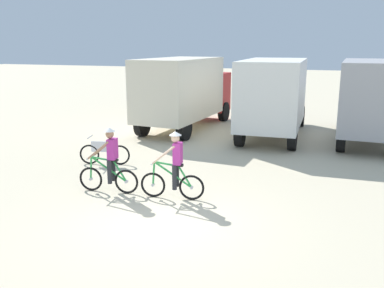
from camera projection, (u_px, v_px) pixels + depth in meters
ground_plane at (161, 223)px, 9.57m from camera, size 120.00×120.00×0.00m
box_truck_cream_rv at (185, 90)px, 19.72m from camera, size 2.89×6.91×3.35m
box_truck_white_box at (274, 94)px, 18.08m from camera, size 2.53×6.80×3.35m
box_truck_grey_hauler at (373, 97)px, 17.13m from camera, size 2.62×6.83×3.35m
cyclist_orange_shirt at (110, 163)px, 11.34m from camera, size 1.73×0.52×1.82m
cyclist_cowboy_hat at (174, 168)px, 10.87m from camera, size 1.72×0.52×1.82m
bicycle_spare at (104, 153)px, 14.10m from camera, size 1.69×0.62×0.97m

